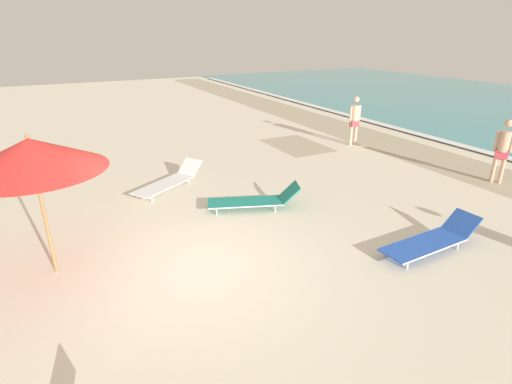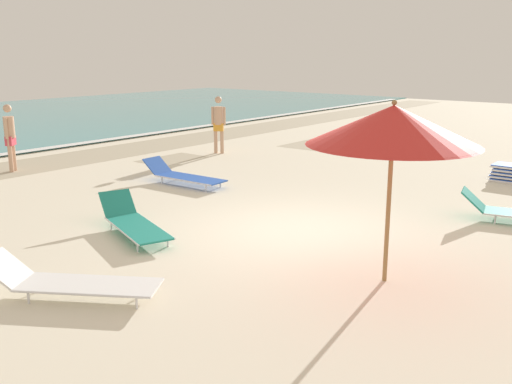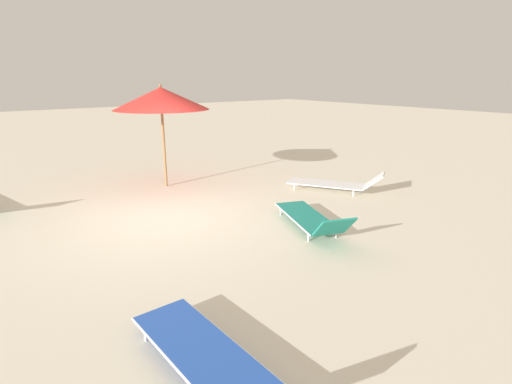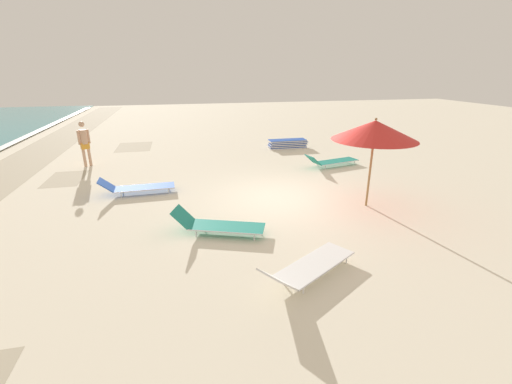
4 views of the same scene
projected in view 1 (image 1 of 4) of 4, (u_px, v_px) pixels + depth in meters
The scene contains 7 objects.
ground_plane at pixel (192, 273), 7.12m from camera, with size 60.00×60.00×0.16m.
beach_umbrella at pixel (31, 155), 6.21m from camera, with size 2.26×2.26×2.47m.
sun_lounger_under_umbrella at pixel (431, 240), 7.64m from camera, with size 0.69×2.24×0.53m.
sun_lounger_near_water_left at pixel (169, 181), 10.62m from camera, with size 1.68×2.20×0.54m.
sun_lounger_near_water_right at pixel (255, 200), 9.43m from camera, with size 1.33×2.23×0.57m.
beachgoer_wading_adult at pixel (503, 148), 10.74m from camera, with size 0.37×0.33×1.76m.
beachgoer_strolling_adult at pixel (355, 118), 14.37m from camera, with size 0.27×0.45×1.76m.
Camera 1 is at (5.89, -1.79, 3.94)m, focal length 28.00 mm.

